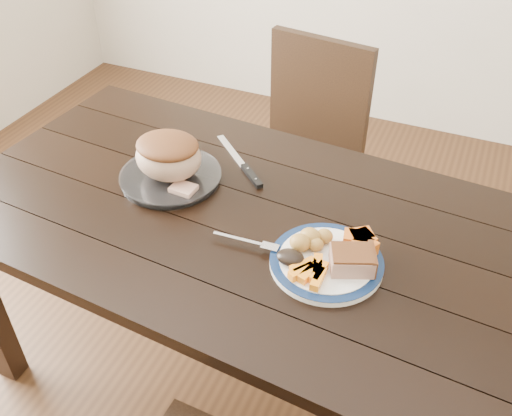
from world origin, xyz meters
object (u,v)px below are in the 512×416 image
at_px(serving_platter, 171,178).
at_px(roast_joint, 169,157).
at_px(fork, 251,242).
at_px(carving_knife, 247,169).
at_px(chair_far, 303,146).
at_px(dining_table, 233,236).
at_px(dinner_plate, 326,262).
at_px(pork_slice, 352,261).

height_order(serving_platter, roast_joint, roast_joint).
bearing_deg(serving_platter, fork, -27.83).
bearing_deg(carving_knife, chair_far, 132.06).
distance_m(dining_table, serving_platter, 0.26).
distance_m(serving_platter, roast_joint, 0.07).
height_order(dining_table, carving_knife, carving_knife).
relative_size(dinner_plate, serving_platter, 0.96).
height_order(roast_joint, carving_knife, roast_joint).
distance_m(dining_table, carving_knife, 0.22).
xyz_separation_m(dining_table, dinner_plate, (0.31, -0.10, 0.10)).
distance_m(pork_slice, roast_joint, 0.62).
bearing_deg(carving_knife, fork, -21.86).
distance_m(chair_far, dinner_plate, 0.94).
distance_m(pork_slice, carving_knife, 0.51).
distance_m(dinner_plate, roast_joint, 0.57).
relative_size(roast_joint, carving_knife, 0.79).
distance_m(dining_table, fork, 0.20).
height_order(dinner_plate, carving_knife, dinner_plate).
relative_size(chair_far, serving_platter, 3.16).
bearing_deg(pork_slice, dining_table, 164.04).
distance_m(serving_platter, carving_knife, 0.23).
relative_size(dinner_plate, carving_knife, 1.13).
bearing_deg(serving_platter, dining_table, -14.51).
bearing_deg(dining_table, serving_platter, 165.49).
distance_m(fork, carving_knife, 0.35).
height_order(chair_far, carving_knife, chair_far).
xyz_separation_m(serving_platter, carving_knife, (0.19, 0.13, -0.00)).
bearing_deg(chair_far, dinner_plate, 120.96).
relative_size(serving_platter, carving_knife, 1.17).
bearing_deg(dinner_plate, carving_knife, 140.08).
bearing_deg(dinner_plate, serving_platter, 163.41).
bearing_deg(carving_knife, serving_platter, -102.62).
bearing_deg(dinner_plate, chair_far, 112.63).
bearing_deg(serving_platter, carving_knife, 35.22).
bearing_deg(roast_joint, chair_far, 74.42).
bearing_deg(carving_knife, dinner_plate, 2.23).
distance_m(dinner_plate, fork, 0.20).
bearing_deg(dinner_plate, fork, -174.44).
bearing_deg(pork_slice, fork, -176.93).
height_order(dining_table, serving_platter, serving_platter).
relative_size(pork_slice, carving_knife, 0.41).
relative_size(chair_far, dinner_plate, 3.28).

